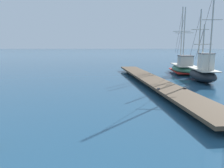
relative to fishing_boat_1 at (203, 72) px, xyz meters
The scene contains 3 objects.
floating_dock 4.78m from the fishing_boat_1, 162.85° to the right, with size 3.17×20.84×0.53m.
fishing_boat_1 is the anchor object (origin of this frame).
fishing_boat_2 5.65m from the fishing_boat_1, 86.26° to the left, with size 2.82×7.69×7.20m.
Camera 1 is at (1.90, 0.16, 2.99)m, focal length 36.18 mm.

